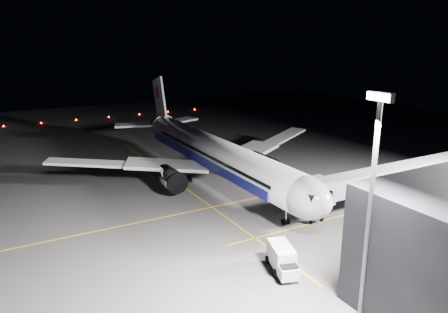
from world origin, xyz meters
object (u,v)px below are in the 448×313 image
airliner (213,153)px  safety_cone_c (215,166)px  safety_cone_a (263,162)px  floodlight_mast_south (372,189)px  service_truck (283,259)px  safety_cone_b (257,186)px  jet_bridge (389,176)px  baggage_tug (256,155)px

airliner → safety_cone_c: size_ratio=96.87×
safety_cone_a → safety_cone_c: size_ratio=0.97×
floodlight_mast_south → service_truck: 14.69m
safety_cone_a → airliner: bearing=-72.0°
floodlight_mast_south → safety_cone_b: bearing=162.3°
floodlight_mast_south → safety_cone_b: 37.66m
airliner → safety_cone_b: bearing=34.3°
jet_bridge → safety_cone_c: bearing=-154.6°
airliner → floodlight_mast_south: 42.13m
baggage_tug → safety_cone_a: (3.63, -0.71, -0.59)m
safety_cone_c → baggage_tug: bearing=98.3°
service_truck → baggage_tug: service_truck is taller
floodlight_mast_south → safety_cone_a: bearing=156.5°
airliner → service_truck: 32.49m
service_truck → airliner: bearing=-175.7°
jet_bridge → safety_cone_b: size_ratio=50.05×
safety_cone_a → service_truck: bearing=-31.1°
safety_cone_a → safety_cone_c: bearing=-102.1°
safety_cone_c → service_truck: bearing=-17.3°
jet_bridge → safety_cone_c: size_ratio=54.20×
service_truck → safety_cone_b: 27.36m
safety_cone_c → safety_cone_a: bearing=77.9°
airliner → safety_cone_a: (-4.48, 13.78, -4.86)m
jet_bridge → baggage_tug: (-31.19, -3.56, -3.68)m
baggage_tug → safety_cone_c: 10.62m
safety_cone_a → safety_cone_b: size_ratio=0.90×
jet_bridge → service_truck: jet_bridge is taller
jet_bridge → safety_cone_c: jet_bridge is taller
service_truck → safety_cone_a: bearing=167.2°
jet_bridge → service_truck: (8.26, -25.84, -3.06)m
service_truck → baggage_tug: 45.31m
jet_bridge → safety_cone_a: (-27.56, -4.28, -4.27)m
jet_bridge → safety_cone_c: 33.10m
baggage_tug → safety_cone_a: baggage_tug is taller
service_truck → safety_cone_b: service_truck is taller
service_truck → safety_cone_c: service_truck is taller
safety_cone_c → safety_cone_b: bearing=3.4°
baggage_tug → service_truck: bearing=-29.7°
floodlight_mast_south → service_truck: size_ratio=3.47×
baggage_tug → safety_cone_a: size_ratio=4.37×
baggage_tug → safety_cone_c: (1.53, -10.49, -0.58)m
floodlight_mast_south → safety_cone_a: size_ratio=33.63×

